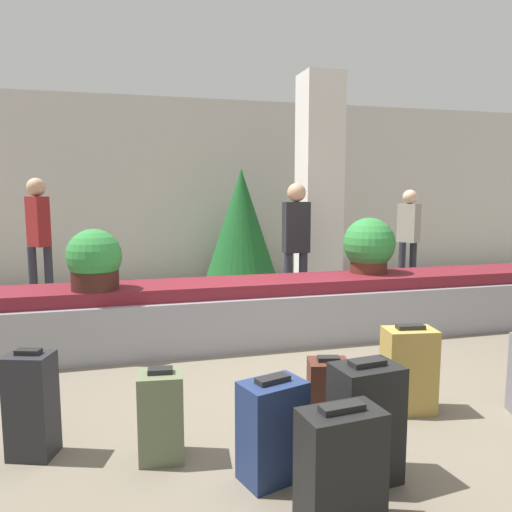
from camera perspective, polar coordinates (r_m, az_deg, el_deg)
The scene contains 17 objects.
ground_plane at distance 3.89m, azimuth 6.65°, elevation -16.49°, with size 18.00×18.00×0.00m, color #6B6051.
back_wall at distance 9.10m, azimuth -6.61°, elevation 7.51°, with size 18.00×0.06×3.20m.
carousel at distance 5.30m, azimuth -0.00°, elevation -6.33°, with size 8.42×0.81×0.65m.
pillar at distance 7.22m, azimuth 7.20°, elevation 7.56°, with size 0.54×0.54×3.20m.
suitcase_0 at distance 2.91m, azimuth 12.41°, elevation -18.09°, with size 0.38×0.29×0.68m.
suitcase_1 at distance 2.88m, azimuth 1.89°, elevation -19.27°, with size 0.39×0.32×0.58m.
suitcase_2 at distance 2.52m, azimuth 9.63°, elevation -23.06°, with size 0.40×0.26×0.62m.
suitcase_3 at distance 3.35m, azimuth -24.27°, elevation -15.26°, with size 0.31×0.27×0.66m.
suitcase_4 at distance 3.12m, azimuth -10.76°, elevation -17.47°, with size 0.28×0.26×0.55m.
suitcase_5 at distance 3.80m, azimuth 17.05°, elevation -12.34°, with size 0.38×0.28×0.64m.
suitcase_6 at distance 3.52m, azimuth 8.21°, elevation -15.16°, with size 0.31×0.28×0.48m.
potted_plant_0 at distance 5.80m, azimuth 12.80°, elevation 1.10°, with size 0.59×0.59×0.63m.
potted_plant_1 at distance 4.91m, azimuth -17.99°, elevation -0.53°, with size 0.51×0.51×0.57m.
traveler_0 at distance 6.32m, azimuth 4.60°, elevation 2.19°, with size 0.32×0.23×1.68m.
traveler_1 at distance 8.33m, azimuth 17.04°, elevation 2.76°, with size 0.31×0.37×1.60m.
traveler_2 at distance 7.28m, azimuth -23.60°, elevation 2.70°, with size 0.34×0.36×1.75m.
decorated_tree at distance 8.27m, azimuth -1.70°, elevation 3.85°, with size 1.17×1.17×1.95m.
Camera 1 is at (-1.33, -3.30, 1.57)m, focal length 35.00 mm.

